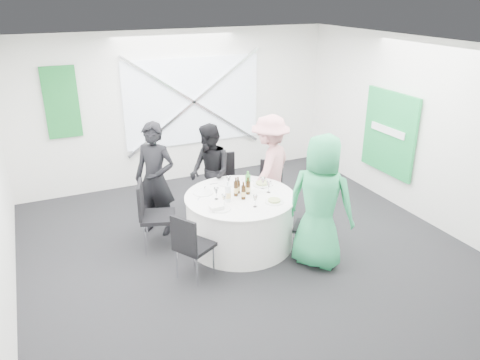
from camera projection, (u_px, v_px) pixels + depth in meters
name	position (u px, v px, depth m)	size (l,w,h in m)	color
floor	(246.00, 249.00, 6.68)	(6.00, 6.00, 0.00)	black
ceiling	(247.00, 47.00, 5.61)	(6.00, 6.00, 0.00)	silver
wall_back	(177.00, 108.00, 8.67)	(6.00, 6.00, 0.00)	white
wall_front	(411.00, 276.00, 3.62)	(6.00, 6.00, 0.00)	white
wall_right	(420.00, 130.00, 7.29)	(6.00, 6.00, 0.00)	white
window_panel	(193.00, 101.00, 8.71)	(2.60, 0.03, 1.60)	silver
window_brace_a	(194.00, 102.00, 8.68)	(0.05, 0.05, 3.16)	silver
window_brace_b	(194.00, 102.00, 8.68)	(0.05, 0.05, 3.16)	silver
green_banner	(62.00, 103.00, 7.74)	(0.55, 0.04, 1.20)	#156B2D
green_sign	(389.00, 133.00, 7.85)	(0.05, 1.20, 1.40)	green
banquet_table	(240.00, 220.00, 6.70)	(1.56, 1.56, 0.76)	white
chair_back	(224.00, 179.00, 7.62)	(0.52, 0.53, 0.98)	black
chair_back_left	(151.00, 210.00, 6.49)	(0.59, 0.58, 1.02)	black
chair_back_right	(269.00, 184.00, 7.56)	(0.57, 0.56, 0.88)	black
chair_front_right	(315.00, 223.00, 6.37)	(0.55, 0.55, 0.85)	black
chair_front_left	(190.00, 243.00, 5.80)	(0.57, 0.57, 0.91)	black
person_man_back_left	(155.00, 179.00, 6.86)	(0.63, 0.41, 1.71)	black
person_man_back	(210.00, 172.00, 7.37)	(0.75, 0.41, 1.54)	black
person_woman_pink	(270.00, 167.00, 7.38)	(1.08, 0.50, 1.68)	pink
person_woman_green	(320.00, 202.00, 6.02)	(0.88, 0.58, 1.81)	#2BA162
plate_back	(227.00, 183.00, 6.97)	(0.29, 0.29, 0.01)	white
plate_back_left	(203.00, 193.00, 6.64)	(0.29, 0.29, 0.01)	white
plate_back_right	(262.00, 184.00, 6.92)	(0.29, 0.29, 0.04)	white
plate_front_right	(274.00, 201.00, 6.36)	(0.26, 0.26, 0.04)	white
plate_front_left	(221.00, 209.00, 6.15)	(0.25, 0.25, 0.01)	white
napkin	(216.00, 207.00, 6.12)	(0.18, 0.12, 0.05)	white
beer_bottle_a	(236.00, 189.00, 6.52)	(0.06, 0.06, 0.27)	#331C09
beer_bottle_b	(238.00, 187.00, 6.61)	(0.06, 0.06, 0.24)	#331C09
beer_bottle_c	(248.00, 188.00, 6.57)	(0.06, 0.06, 0.25)	#331C09
beer_bottle_d	(243.00, 193.00, 6.42)	(0.06, 0.06, 0.26)	#331C09
green_water_bottle	(248.00, 184.00, 6.63)	(0.08, 0.08, 0.32)	green
clear_water_bottle	(228.00, 194.00, 6.34)	(0.08, 0.08, 0.29)	white
wine_glass_a	(255.00, 198.00, 6.18)	(0.07, 0.07, 0.17)	white
wine_glass_b	(228.00, 180.00, 6.78)	(0.07, 0.07, 0.17)	white
wine_glass_c	(216.00, 191.00, 6.40)	(0.07, 0.07, 0.17)	white
wine_glass_d	(263.00, 180.00, 6.75)	(0.07, 0.07, 0.17)	white
wine_glass_e	(224.00, 198.00, 6.20)	(0.07, 0.07, 0.17)	white
wine_glass_f	(269.00, 184.00, 6.62)	(0.07, 0.07, 0.17)	white
fork_a	(269.00, 185.00, 6.92)	(0.01, 0.15, 0.01)	silver
knife_a	(251.00, 181.00, 7.06)	(0.01, 0.15, 0.01)	silver
fork_b	(204.00, 189.00, 6.78)	(0.01, 0.15, 0.01)	silver
knife_b	(199.00, 198.00, 6.48)	(0.01, 0.15, 0.01)	silver
fork_c	(239.00, 180.00, 7.09)	(0.01, 0.15, 0.01)	silver
knife_c	(215.00, 184.00, 6.95)	(0.01, 0.15, 0.01)	silver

